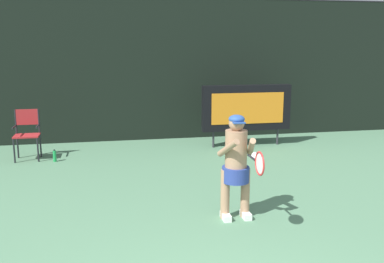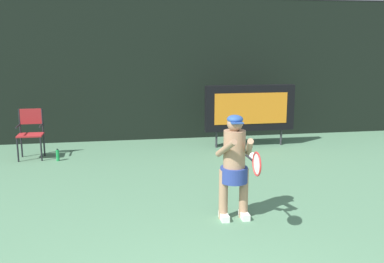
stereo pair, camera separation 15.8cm
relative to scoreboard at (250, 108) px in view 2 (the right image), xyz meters
name	(u,v)px [view 2 (the right image)]	position (x,y,z in m)	size (l,w,h in m)	color
backdrop_screen	(140,70)	(-2.56, 1.26, 0.86)	(18.00, 0.12, 3.66)	black
scoreboard	(250,108)	(0.00, 0.00, 0.00)	(2.20, 0.21, 1.50)	black
umpire_chair	(31,131)	(-5.05, -0.28, -0.33)	(0.52, 0.44, 1.08)	black
water_bottle	(58,155)	(-4.47, -0.61, -0.82)	(0.07, 0.07, 0.27)	#1C8F44
tennis_player	(234,163)	(-1.58, -4.32, -0.12)	(0.53, 0.61, 1.51)	white
tennis_racket	(256,164)	(-1.48, -4.98, 0.04)	(0.03, 0.60, 0.31)	black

